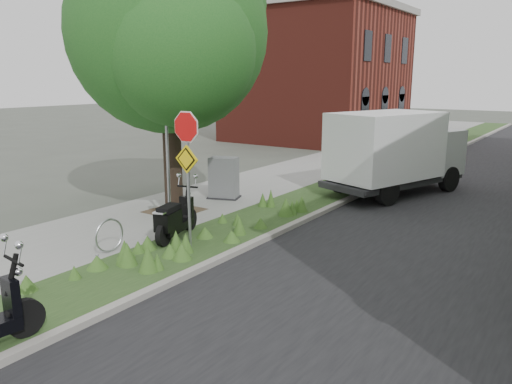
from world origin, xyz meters
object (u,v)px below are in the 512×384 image
sign_assembly (187,152)px  scooter_near (173,223)px  utility_cabinet (224,179)px  box_truck (395,149)px

sign_assembly → scooter_near: bearing=163.1°
sign_assembly → utility_cabinet: sign_assembly is taller
box_truck → utility_cabinet: 5.87m
utility_cabinet → box_truck: bearing=45.2°
sign_assembly → box_truck: (1.69, 8.43, -0.77)m
sign_assembly → box_truck: sign_assembly is taller
scooter_near → sign_assembly: bearing=-16.9°
sign_assembly → utility_cabinet: bearing=119.2°
box_truck → utility_cabinet: size_ratio=4.28×
scooter_near → box_truck: (2.41, 8.22, 1.01)m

